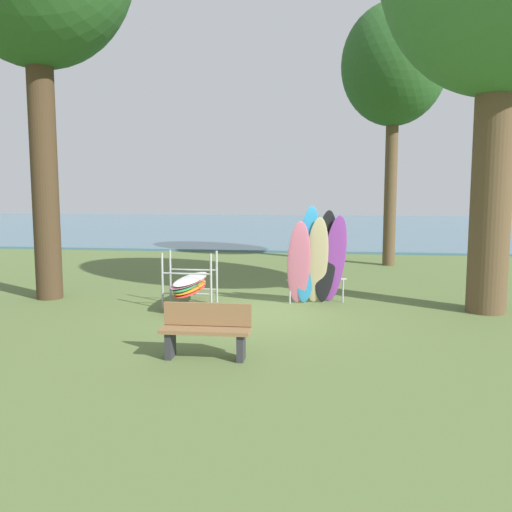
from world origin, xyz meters
TOP-DOWN VIEW (x-y plane):
  - ground_plane at (0.00, 0.00)m, footprint 80.00×80.00m
  - lake_water at (0.00, 29.49)m, footprint 80.00×36.00m
  - tree_mid_behind at (3.38, 8.17)m, footprint 3.57×3.57m
  - leaning_board_pile at (1.05, 0.98)m, footprint 1.48×1.12m
  - board_storage_rack at (-1.79, 0.42)m, footprint 1.15×2.13m
  - park_bench at (-0.55, -3.26)m, footprint 1.41×0.44m

SIDE VIEW (x-z plane):
  - ground_plane at x=0.00m, z-range 0.00..0.00m
  - lake_water at x=0.00m, z-range 0.00..0.10m
  - park_bench at x=-0.55m, z-range 0.03..0.88m
  - board_storage_rack at x=-1.79m, z-range -0.10..1.15m
  - leaning_board_pile at x=1.05m, z-range -0.09..2.19m
  - tree_mid_behind at x=3.38m, z-range 2.34..11.29m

